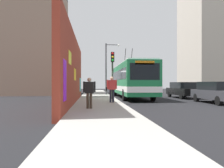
{
  "coord_description": "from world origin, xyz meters",
  "views": [
    {
      "loc": [
        -19.11,
        2.05,
        1.46
      ],
      "look_at": [
        0.89,
        0.27,
        1.4
      ],
      "focal_mm": 35.66,
      "sensor_mm": 36.0,
      "label": 1
    }
  ],
  "objects": [
    {
      "name": "parked_car_black",
      "position": [
        2.35,
        -7.0,
        0.84
      ],
      "size": [
        4.93,
        1.88,
        1.58
      ],
      "color": "black",
      "rests_on": "ground_plane"
    },
    {
      "name": "building_far_left",
      "position": [
        10.83,
        9.2,
        9.71
      ],
      "size": [
        8.12,
        7.02,
        19.41
      ],
      "color": "gray",
      "rests_on": "ground_plane"
    },
    {
      "name": "street_lamp",
      "position": [
        6.89,
        0.24,
        3.63
      ],
      "size": [
        0.44,
        1.73,
        6.0
      ],
      "color": "#4C4C51",
      "rests_on": "sidewalk_slab"
    },
    {
      "name": "building_far_right",
      "position": [
        16.7,
        -17.0,
        9.35
      ],
      "size": [
        9.45,
        6.38,
        18.71
      ],
      "color": "#B2A899",
      "rests_on": "ground_plane"
    },
    {
      "name": "pedestrian_at_curb",
      "position": [
        -3.88,
        0.71,
        1.2
      ],
      "size": [
        0.24,
        0.78,
        1.78
      ],
      "color": "#1E1E2D",
      "rests_on": "sidewalk_slab"
    },
    {
      "name": "city_bus",
      "position": [
        2.8,
        -1.8,
        1.86
      ],
      "size": [
        11.83,
        2.67,
        5.14
      ],
      "color": "#19723F",
      "rests_on": "ground_plane"
    },
    {
      "name": "traffic_light",
      "position": [
        -0.45,
        0.35,
        2.83
      ],
      "size": [
        0.49,
        0.28,
        3.97
      ],
      "color": "#2D382D",
      "rests_on": "sidewalk_slab"
    },
    {
      "name": "ground_plane",
      "position": [
        0.0,
        0.0,
        0.0
      ],
      "size": [
        80.0,
        80.0,
        0.0
      ],
      "primitive_type": "plane",
      "color": "black"
    },
    {
      "name": "pedestrian_near_wall",
      "position": [
        -7.46,
        2.2,
        1.09
      ],
      "size": [
        0.22,
        0.65,
        1.61
      ],
      "color": "#3F3326",
      "rests_on": "sidewalk_slab"
    },
    {
      "name": "parked_car_dark_gray",
      "position": [
        -3.6,
        -7.0,
        0.83
      ],
      "size": [
        4.78,
        1.76,
        1.58
      ],
      "color": "#38383D",
      "rests_on": "ground_plane"
    },
    {
      "name": "graffiti_wall",
      "position": [
        -3.52,
        3.35,
        2.34
      ],
      "size": [
        14.97,
        0.32,
        4.69
      ],
      "color": "maroon",
      "rests_on": "ground_plane"
    },
    {
      "name": "sidewalk_slab",
      "position": [
        0.0,
        1.6,
        0.07
      ],
      "size": [
        48.0,
        3.2,
        0.15
      ],
      "primitive_type": "cube",
      "color": "#9E9B93",
      "rests_on": "ground_plane"
    }
  ]
}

